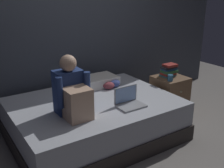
{
  "coord_description": "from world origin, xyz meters",
  "views": [
    {
      "loc": [
        -1.71,
        -2.41,
        1.81
      ],
      "look_at": [
        -0.06,
        0.1,
        0.75
      ],
      "focal_mm": 43.8,
      "sensor_mm": 36.0,
      "label": 1
    }
  ],
  "objects": [
    {
      "name": "laptop",
      "position": [
        0.07,
        -0.06,
        0.55
      ],
      "size": [
        0.32,
        0.23,
        0.22
      ],
      "color": "#9EA0A5",
      "rests_on": "bed"
    },
    {
      "name": "nightstand",
      "position": [
        1.1,
        0.3,
        0.29
      ],
      "size": [
        0.44,
        0.46,
        0.57
      ],
      "color": "brown",
      "rests_on": "ground_plane"
    },
    {
      "name": "clothes_pile",
      "position": [
        0.24,
        0.61,
        0.55
      ],
      "size": [
        0.31,
        0.25,
        0.1
      ],
      "color": "#8E3D47",
      "rests_on": "bed"
    },
    {
      "name": "ground_plane",
      "position": [
        0.0,
        0.0,
        0.0
      ],
      "size": [
        8.0,
        8.0,
        0.0
      ],
      "primitive_type": "plane",
      "color": "gray"
    },
    {
      "name": "book_stack",
      "position": [
        1.1,
        0.34,
        0.66
      ],
      "size": [
        0.25,
        0.17,
        0.19
      ],
      "color": "teal",
      "rests_on": "nightstand"
    },
    {
      "name": "pillow",
      "position": [
        0.11,
        0.75,
        0.56
      ],
      "size": [
        0.56,
        0.36,
        0.13
      ],
      "primitive_type": "cube",
      "color": "silver",
      "rests_on": "bed"
    },
    {
      "name": "bed",
      "position": [
        -0.2,
        0.3,
        0.25
      ],
      "size": [
        2.0,
        1.5,
        0.5
      ],
      "color": "#332D2B",
      "rests_on": "ground_plane"
    },
    {
      "name": "person_sitting",
      "position": [
        -0.58,
        0.1,
        0.75
      ],
      "size": [
        0.39,
        0.44,
        0.66
      ],
      "color": "navy",
      "rests_on": "bed"
    },
    {
      "name": "wall_back",
      "position": [
        0.0,
        1.2,
        1.35
      ],
      "size": [
        5.6,
        0.1,
        2.7
      ],
      "primitive_type": "cube",
      "color": "#424751",
      "rests_on": "ground_plane"
    },
    {
      "name": "mug",
      "position": [
        0.97,
        0.18,
        0.62
      ],
      "size": [
        0.08,
        0.08,
        0.09
      ],
      "primitive_type": "cylinder",
      "color": "teal",
      "rests_on": "nightstand"
    }
  ]
}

